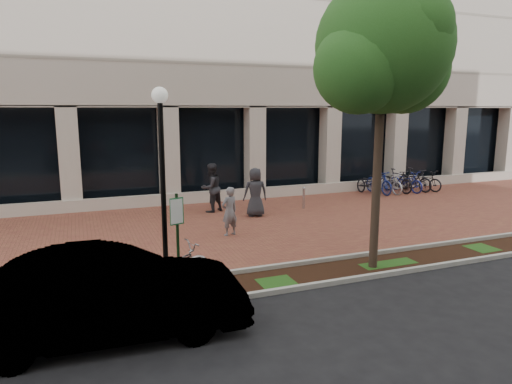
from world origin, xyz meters
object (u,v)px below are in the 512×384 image
object	(u,v)px
street_tree	(384,55)
parking_sign	(178,228)
pedestrian_right	(255,192)
lamppost	(163,177)
sedan_near_curb	(109,295)
pedestrian_left	(229,211)
bollard	(304,198)
locked_bicycle	(172,267)
bike_rack_cluster	(397,182)
pedestrian_mid	(211,188)

from	to	relation	value
street_tree	parking_sign	bearing A→B (deg)	175.15
street_tree	pedestrian_right	world-z (taller)	street_tree
lamppost	sedan_near_curb	distance (m)	3.09
pedestrian_left	bollard	xyz separation A→B (m)	(4.14, 2.76, -0.34)
locked_bicycle	bollard	world-z (taller)	locked_bicycle
pedestrian_left	bollard	size ratio (longest dim) A/B	1.76
lamppost	bollard	distance (m)	9.57
street_tree	sedan_near_curb	distance (m)	8.26
street_tree	pedestrian_right	distance (m)	7.91
street_tree	pedestrian_left	world-z (taller)	street_tree
parking_sign	sedan_near_curb	world-z (taller)	parking_sign
sedan_near_curb	bollard	bearing A→B (deg)	-41.21
lamppost	locked_bicycle	size ratio (longest dim) A/B	2.31
bike_rack_cluster	parking_sign	bearing A→B (deg)	-151.85
bollard	parking_sign	bearing A→B (deg)	-135.18
parking_sign	bollard	bearing A→B (deg)	27.84
street_tree	pedestrian_mid	distance (m)	9.26
pedestrian_left	bollard	world-z (taller)	pedestrian_left
parking_sign	pedestrian_right	xyz separation A→B (m)	(4.26, 6.06, -0.49)
parking_sign	sedan_near_curb	distance (m)	2.55
parking_sign	bollard	world-z (taller)	parking_sign
parking_sign	pedestrian_mid	world-z (taller)	parking_sign
pedestrian_mid	bollard	distance (m)	3.86
locked_bicycle	pedestrian_right	bearing A→B (deg)	-51.62
street_tree	bike_rack_cluster	bearing A→B (deg)	48.84
locked_bicycle	pedestrian_left	xyz separation A→B (m)	(2.64, 3.79, 0.29)
street_tree	pedestrian_left	size ratio (longest dim) A/B	4.48
pedestrian_left	pedestrian_mid	bearing A→B (deg)	-115.08
street_tree	locked_bicycle	world-z (taller)	street_tree
parking_sign	bike_rack_cluster	xyz separation A→B (m)	(12.68, 8.26, -0.88)
pedestrian_left	lamppost	bearing A→B (deg)	33.94
parking_sign	pedestrian_right	distance (m)	7.42
locked_bicycle	street_tree	bearing A→B (deg)	-110.45
pedestrian_mid	bike_rack_cluster	xyz separation A→B (m)	(9.79, 0.85, -0.44)
lamppost	pedestrian_right	world-z (taller)	lamppost
bollard	street_tree	bearing A→B (deg)	-102.41
bike_rack_cluster	pedestrian_left	bearing A→B (deg)	-161.41
street_tree	locked_bicycle	xyz separation A→B (m)	(-5.24, 0.46, -4.87)
parking_sign	street_tree	world-z (taller)	street_tree
locked_bicycle	pedestrian_left	distance (m)	4.63
lamppost	pedestrian_left	size ratio (longest dim) A/B	2.83
street_tree	sedan_near_curb	world-z (taller)	street_tree
street_tree	bollard	xyz separation A→B (m)	(1.54, 7.01, -4.92)
pedestrian_right	bike_rack_cluster	world-z (taller)	pedestrian_right
pedestrian_mid	sedan_near_curb	xyz separation A→B (m)	(-4.54, -9.26, -0.17)
lamppost	bollard	bearing A→B (deg)	42.61
pedestrian_mid	sedan_near_curb	size ratio (longest dim) A/B	0.40
street_tree	sedan_near_curb	bearing A→B (deg)	-168.08
locked_bicycle	bollard	xyz separation A→B (m)	(6.78, 6.55, -0.05)
locked_bicycle	pedestrian_right	world-z (taller)	pedestrian_right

